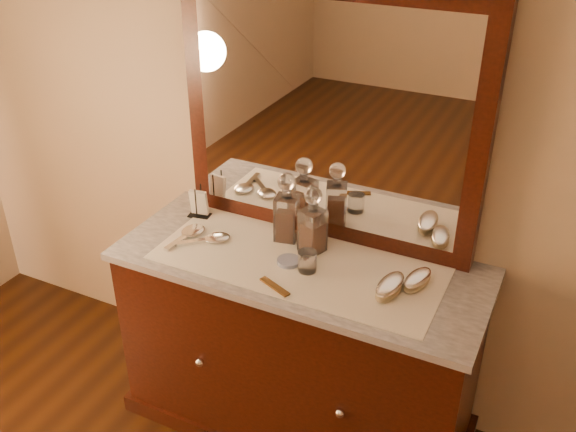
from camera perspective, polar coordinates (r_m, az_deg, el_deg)
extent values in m
plane|color=tan|center=(2.45, 4.13, 10.25)|extent=(4.50, 4.50, 0.00)
cube|color=black|center=(2.72, 0.95, -11.76)|extent=(1.40, 0.55, 0.82)
cube|color=black|center=(2.98, 0.89, -17.11)|extent=(1.46, 0.59, 0.08)
sphere|color=silver|center=(2.63, -7.87, -12.77)|extent=(0.04, 0.04, 0.04)
sphere|color=silver|center=(2.42, 4.65, -17.08)|extent=(0.04, 0.04, 0.04)
cube|color=silver|center=(2.46, 1.03, -4.33)|extent=(1.44, 0.59, 0.03)
cube|color=black|center=(2.42, 3.63, 8.79)|extent=(1.20, 0.08, 1.00)
cube|color=white|center=(2.40, 3.31, 8.53)|extent=(1.06, 0.01, 0.86)
cube|color=white|center=(2.44, 0.83, -4.23)|extent=(1.10, 0.45, 0.00)
cylinder|color=silver|center=(2.43, 0.05, -4.05)|extent=(0.10, 0.10, 0.02)
cube|color=brown|center=(2.31, -1.19, -6.30)|extent=(0.14, 0.08, 0.01)
cube|color=black|center=(2.78, -7.85, 0.06)|extent=(0.10, 0.07, 0.01)
cylinder|color=black|center=(2.72, -8.19, 1.02)|extent=(0.01, 0.01, 0.14)
cylinder|color=black|center=(2.77, -7.71, 1.56)|extent=(0.01, 0.01, 0.14)
cube|color=white|center=(2.75, -7.94, 1.21)|extent=(0.08, 0.05, 0.11)
cube|color=brown|center=(2.56, -0.11, -0.72)|extent=(0.09, 0.09, 0.13)
cube|color=white|center=(2.54, -0.11, -0.18)|extent=(0.10, 0.10, 0.19)
cylinder|color=white|center=(2.49, -0.11, 1.99)|extent=(0.04, 0.04, 0.03)
sphere|color=white|center=(2.47, -0.11, 3.05)|extent=(0.09, 0.09, 0.07)
cube|color=brown|center=(2.48, 2.18, -1.86)|extent=(0.09, 0.09, 0.12)
cube|color=white|center=(2.47, 2.19, -1.33)|extent=(0.11, 0.11, 0.18)
cylinder|color=white|center=(2.41, 2.24, 0.79)|extent=(0.05, 0.05, 0.03)
sphere|color=white|center=(2.39, 2.26, 1.82)|extent=(0.09, 0.09, 0.07)
ellipsoid|color=tan|center=(2.30, 9.03, -6.46)|extent=(0.09, 0.18, 0.03)
ellipsoid|color=silver|center=(2.29, 9.08, -6.01)|extent=(0.09, 0.18, 0.03)
ellipsoid|color=tan|center=(2.36, 11.42, -5.80)|extent=(0.10, 0.17, 0.02)
ellipsoid|color=silver|center=(2.35, 11.47, -5.40)|extent=(0.10, 0.17, 0.02)
ellipsoid|color=silver|center=(2.65, -8.45, -1.28)|extent=(0.10, 0.12, 0.02)
cube|color=silver|center=(2.59, -9.80, -2.28)|extent=(0.04, 0.14, 0.01)
ellipsoid|color=silver|center=(2.59, -6.34, -1.93)|extent=(0.13, 0.13, 0.02)
cube|color=silver|center=(2.58, -8.41, -2.29)|extent=(0.12, 0.11, 0.01)
cylinder|color=white|center=(2.37, 1.73, -4.04)|extent=(0.07, 0.07, 0.08)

